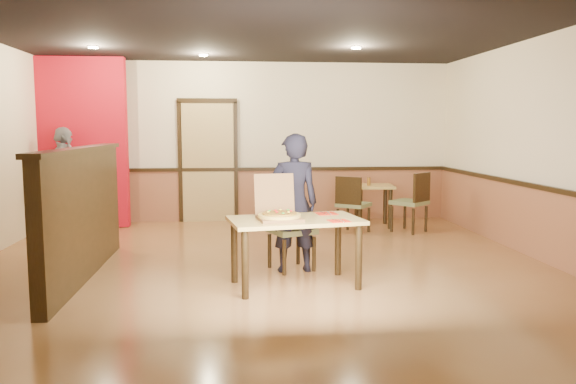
% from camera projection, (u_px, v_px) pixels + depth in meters
% --- Properties ---
extents(floor, '(7.00, 7.00, 0.00)m').
position_uv_depth(floor, '(264.00, 268.00, 6.65)').
color(floor, '#A4703F').
rests_on(floor, ground).
extents(ceiling, '(7.00, 7.00, 0.00)m').
position_uv_depth(ceiling, '(262.00, 26.00, 6.33)').
color(ceiling, black).
rests_on(ceiling, wall_back).
extents(wall_back, '(7.00, 0.00, 7.00)m').
position_uv_depth(wall_back, '(253.00, 142.00, 9.95)').
color(wall_back, '#F6E8C0').
rests_on(wall_back, floor).
extents(wall_right, '(0.00, 7.00, 7.00)m').
position_uv_depth(wall_right, '(551.00, 149.00, 6.81)').
color(wall_right, '#F6E8C0').
rests_on(wall_right, floor).
extents(wainscot_back, '(7.00, 0.04, 0.90)m').
position_uv_depth(wainscot_back, '(254.00, 195.00, 10.03)').
color(wainscot_back, '#985C3C').
rests_on(wainscot_back, floor).
extents(chair_rail_back, '(7.00, 0.06, 0.06)m').
position_uv_depth(chair_rail_back, '(254.00, 169.00, 9.95)').
color(chair_rail_back, black).
rests_on(chair_rail_back, wall_back).
extents(wainscot_right, '(0.04, 7.00, 0.90)m').
position_uv_depth(wainscot_right, '(544.00, 226.00, 6.91)').
color(wainscot_right, '#985C3C').
rests_on(wainscot_right, floor).
extents(chair_rail_right, '(0.06, 7.00, 0.06)m').
position_uv_depth(chair_rail_right, '(545.00, 188.00, 6.86)').
color(chair_rail_right, black).
rests_on(chair_rail_right, wall_right).
extents(back_door, '(0.90, 0.06, 2.10)m').
position_uv_depth(back_door, '(208.00, 162.00, 9.87)').
color(back_door, tan).
rests_on(back_door, wall_back).
extents(booth_partition, '(0.20, 3.10, 1.44)m').
position_uv_depth(booth_partition, '(83.00, 212.00, 6.18)').
color(booth_partition, black).
rests_on(booth_partition, floor).
extents(red_accent_panel, '(1.60, 0.20, 2.78)m').
position_uv_depth(red_accent_panel, '(77.00, 143.00, 9.19)').
color(red_accent_panel, '#B80D1C').
rests_on(red_accent_panel, floor).
extents(spot_a, '(0.14, 0.14, 0.02)m').
position_uv_depth(spot_a, '(93.00, 47.00, 7.90)').
color(spot_a, beige).
rests_on(spot_a, ceiling).
extents(spot_b, '(0.14, 0.14, 0.02)m').
position_uv_depth(spot_b, '(203.00, 55.00, 8.73)').
color(spot_b, beige).
rests_on(spot_b, ceiling).
extents(spot_c, '(0.14, 0.14, 0.02)m').
position_uv_depth(spot_c, '(356.00, 48.00, 7.94)').
color(spot_c, beige).
rests_on(spot_c, ceiling).
extents(main_table, '(1.45, 0.99, 0.72)m').
position_uv_depth(main_table, '(295.00, 229.00, 5.83)').
color(main_table, tan).
rests_on(main_table, floor).
extents(diner_chair, '(0.61, 0.61, 0.94)m').
position_uv_depth(diner_chair, '(289.00, 225.00, 6.59)').
color(diner_chair, '#656C3F').
rests_on(diner_chair, floor).
extents(side_chair_left, '(0.62, 0.62, 0.90)m').
position_uv_depth(side_chair_left, '(352.00, 202.00, 8.78)').
color(side_chair_left, '#656C3F').
rests_on(side_chair_left, floor).
extents(side_chair_right, '(0.67, 0.67, 0.96)m').
position_uv_depth(side_chair_right, '(413.00, 200.00, 8.87)').
color(side_chair_right, '#656C3F').
rests_on(side_chair_right, floor).
extents(side_table, '(0.71, 0.71, 0.70)m').
position_uv_depth(side_table, '(373.00, 195.00, 9.42)').
color(side_table, tan).
rests_on(side_table, floor).
extents(diner, '(0.61, 0.42, 1.59)m').
position_uv_depth(diner, '(293.00, 203.00, 6.42)').
color(diner, black).
rests_on(diner, floor).
extents(passerby, '(0.63, 1.05, 1.67)m').
position_uv_depth(passerby, '(65.00, 180.00, 8.82)').
color(passerby, gray).
rests_on(passerby, floor).
extents(pizza_box, '(0.49, 0.56, 0.45)m').
position_uv_depth(pizza_box, '(279.00, 214.00, 5.77)').
color(pizza_box, brown).
rests_on(pizza_box, main_table).
extents(pizza, '(0.50, 0.50, 0.03)m').
position_uv_depth(pizza, '(280.00, 215.00, 5.72)').
color(pizza, gold).
rests_on(pizza, pizza_box).
extents(napkin_near, '(0.23, 0.23, 0.01)m').
position_uv_depth(napkin_near, '(339.00, 221.00, 5.65)').
color(napkin_near, red).
rests_on(napkin_near, main_table).
extents(napkin_far, '(0.24, 0.24, 0.01)m').
position_uv_depth(napkin_far, '(326.00, 213.00, 6.14)').
color(napkin_far, red).
rests_on(napkin_far, main_table).
extents(condiment, '(0.05, 0.05, 0.13)m').
position_uv_depth(condiment, '(369.00, 181.00, 9.32)').
color(condiment, brown).
rests_on(condiment, side_table).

